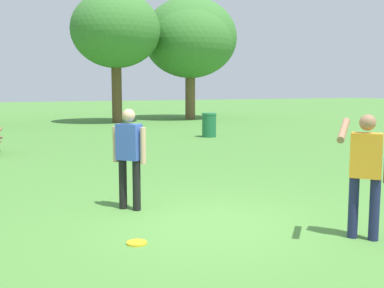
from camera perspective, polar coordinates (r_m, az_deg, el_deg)
ground_plane at (r=6.90m, az=1.94°, el=-9.77°), size 120.00×120.00×0.00m
person_thrower at (r=6.44m, az=20.37°, el=-2.63°), size 0.84×0.48×1.64m
person_catcher at (r=7.60m, az=-7.65°, el=-1.00°), size 0.43×0.48×1.64m
frisbee at (r=6.14m, az=-6.74°, el=-11.86°), size 0.26×0.26×0.03m
trash_can_beside_table at (r=18.65m, az=2.10°, el=2.33°), size 0.59×0.59×0.96m
tree_far_right at (r=26.60m, az=-9.28°, el=13.49°), size 4.88×4.88×7.16m
tree_slender_mid at (r=29.07m, az=-0.18°, el=12.38°), size 5.27×5.27×6.99m
tree_back_left at (r=29.65m, az=-0.24°, el=12.74°), size 5.78×5.78×7.45m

